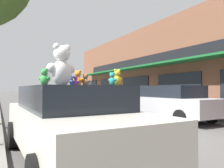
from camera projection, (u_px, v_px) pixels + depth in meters
The scene contains 13 objects.
ground_plane at pixel (165, 138), 6.08m from camera, with size 260.00×260.00×0.00m, color #514F4C.
plush_art_car at pixel (69, 120), 4.25m from camera, with size 2.03×4.67×1.44m.
teddy_bear_giant at pixel (62, 66), 4.58m from camera, with size 0.68×0.45×0.89m.
teddy_bear_cream at pixel (45, 79), 3.76m from camera, with size 0.16×0.15×0.23m.
teddy_bear_brown at pixel (85, 80), 5.12m from camera, with size 0.20×0.21×0.30m.
teddy_bear_orange at pixel (78, 79), 5.08m from camera, with size 0.25×0.27×0.38m.
teddy_bear_teal at pixel (112, 79), 3.63m from camera, with size 0.13×0.17×0.22m.
teddy_bear_purple at pixel (76, 81), 4.76m from camera, with size 0.16×0.14×0.22m.
teddy_bear_yellow at pixel (117, 78), 3.88m from camera, with size 0.22×0.14×0.30m.
teddy_bear_green at pixel (44, 77), 3.50m from camera, with size 0.19×0.18×0.28m.
teddy_bear_blue at pixel (72, 81), 5.24m from camera, with size 0.18×0.18×0.27m.
parked_car_far_center at pixel (170, 102), 9.72m from camera, with size 1.89×4.65×1.52m.
parked_car_far_right at pixel (114, 97), 14.37m from camera, with size 1.86×4.53×1.61m.
Camera 1 is at (-4.15, -4.72, 1.38)m, focal length 35.00 mm.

